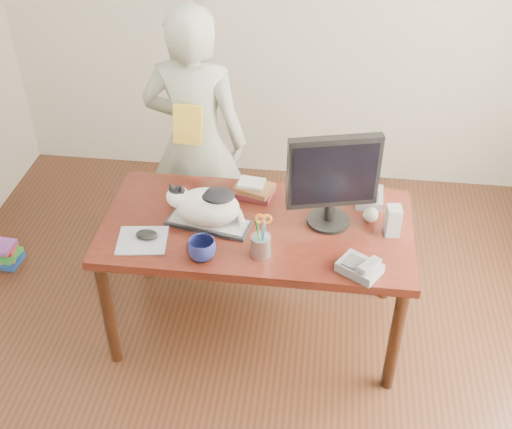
% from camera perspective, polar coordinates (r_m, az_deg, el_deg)
% --- Properties ---
extents(room, '(4.50, 4.50, 4.50)m').
position_cam_1_polar(room, '(2.47, -1.56, 1.56)').
color(room, black).
rests_on(room, ground).
extents(desk, '(1.60, 0.80, 0.75)m').
position_cam_1_polar(desk, '(3.46, 0.26, -1.98)').
color(desk, black).
rests_on(desk, ground).
extents(keyboard, '(0.45, 0.24, 0.03)m').
position_cam_1_polar(keyboard, '(3.30, -4.22, -0.75)').
color(keyboard, black).
rests_on(keyboard, desk).
extents(cat, '(0.42, 0.26, 0.24)m').
position_cam_1_polar(cat, '(3.24, -4.54, 0.84)').
color(cat, white).
rests_on(cat, keyboard).
extents(monitor, '(0.45, 0.27, 0.52)m').
position_cam_1_polar(monitor, '(3.16, 6.86, 3.31)').
color(monitor, black).
rests_on(monitor, desk).
extents(pen_cup, '(0.10, 0.10, 0.25)m').
position_cam_1_polar(pen_cup, '(3.08, 0.45, -2.59)').
color(pen_cup, '#98979C').
rests_on(pen_cup, desk).
extents(mousepad, '(0.27, 0.25, 0.01)m').
position_cam_1_polar(mousepad, '(3.25, -10.07, -2.27)').
color(mousepad, '#B5B9C2').
rests_on(mousepad, desk).
extents(mouse, '(0.12, 0.09, 0.04)m').
position_cam_1_polar(mouse, '(3.25, -9.68, -1.78)').
color(mouse, black).
rests_on(mouse, mousepad).
extents(coffee_mug, '(0.19, 0.19, 0.11)m').
position_cam_1_polar(coffee_mug, '(3.08, -4.84, -3.10)').
color(coffee_mug, '#0E1138').
rests_on(coffee_mug, desk).
extents(phone, '(0.24, 0.22, 0.09)m').
position_cam_1_polar(phone, '(3.05, 9.27, -4.65)').
color(phone, slate).
rests_on(phone, desk).
extents(speaker, '(0.08, 0.09, 0.16)m').
position_cam_1_polar(speaker, '(3.27, 12.07, -0.53)').
color(speaker, '#A2A2A5').
rests_on(speaker, desk).
extents(baseball, '(0.08, 0.08, 0.08)m').
position_cam_1_polar(baseball, '(3.36, 10.16, -0.03)').
color(baseball, beige).
rests_on(baseball, desk).
extents(book_stack, '(0.25, 0.21, 0.08)m').
position_cam_1_polar(book_stack, '(3.50, -0.23, 2.25)').
color(book_stack, '#461218').
rests_on(book_stack, desk).
extents(calculator, '(0.15, 0.20, 0.06)m').
position_cam_1_polar(calculator, '(3.50, 10.04, 1.51)').
color(calculator, slate).
rests_on(calculator, desk).
extents(person, '(0.63, 0.43, 1.68)m').
position_cam_1_polar(person, '(3.83, -5.35, 6.44)').
color(person, silver).
rests_on(person, ground).
extents(held_book, '(0.16, 0.10, 0.22)m').
position_cam_1_polar(held_book, '(3.58, -6.08, 7.96)').
color(held_book, gold).
rests_on(held_book, person).
extents(book_pile_b, '(0.26, 0.20, 0.15)m').
position_cam_1_polar(book_pile_b, '(4.49, -21.73, -3.20)').
color(book_pile_b, navy).
rests_on(book_pile_b, ground).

